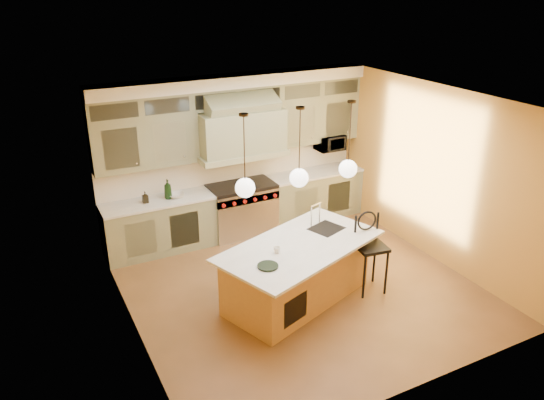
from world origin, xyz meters
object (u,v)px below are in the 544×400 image
range (242,208)px  counter_stool (370,247)px  kitchen_island (297,271)px  microwave (330,143)px

range → counter_stool: 2.81m
range → kitchen_island: (-0.19, -2.39, -0.01)m
kitchen_island → microwave: (2.14, 2.50, 0.98)m
range → kitchen_island: bearing=-94.6°
counter_stool → microwave: microwave is taller
range → counter_stool: size_ratio=0.97×
kitchen_island → range: bearing=66.1°
counter_stool → microwave: (1.05, 2.76, 0.74)m
counter_stool → kitchen_island: bearing=175.4°
range → microwave: microwave is taller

